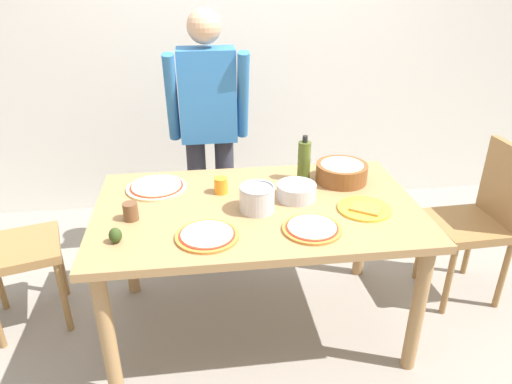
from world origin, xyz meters
The scene contains 17 objects.
ground centered at (0.00, 0.00, 0.00)m, with size 8.00×8.00×0.00m, color gray.
wall_back centered at (0.00, 1.60, 1.30)m, with size 5.60×0.10×2.60m, color silver.
dining_table centered at (0.00, 0.00, 0.67)m, with size 1.60×0.96×0.76m.
person_cook centered at (-0.20, 0.76, 0.94)m, with size 0.49×0.25×1.62m.
chair_wooden_left centered at (-1.32, 0.19, 0.54)m, with size 0.49×0.49×0.95m.
chair_wooden_right centered at (1.32, 0.14, 0.54)m, with size 0.42×0.42×0.95m.
pizza_raw_on_board centered at (-0.51, 0.26, 0.77)m, with size 0.32×0.32×0.02m.
pizza_cooked_on_tray centered at (-0.26, -0.27, 0.77)m, with size 0.28×0.28×0.02m.
pizza_second_cooked centered at (0.21, -0.27, 0.77)m, with size 0.27×0.27×0.02m.
plate_with_slice centered at (0.51, -0.11, 0.77)m, with size 0.26×0.26×0.02m.
popcorn_bowl centered at (0.50, 0.23, 0.82)m, with size 0.28×0.28×0.11m.
mixing_bowl_steel centered at (0.21, 0.05, 0.80)m, with size 0.20×0.20×0.08m.
olive_oil_bottle centered at (0.29, 0.27, 0.87)m, with size 0.07×0.07×0.26m.
steel_pot centered at (-0.01, -0.05, 0.83)m, with size 0.17×0.17×0.13m.
cup_orange centered at (-0.17, 0.17, 0.80)m, with size 0.07×0.07×0.09m, color orange.
cup_small_brown centered at (-0.61, -0.06, 0.80)m, with size 0.07×0.07×0.09m, color brown.
avocado centered at (-0.65, -0.26, 0.80)m, with size 0.06×0.06×0.07m, color #2D4219.
Camera 1 is at (-0.27, -2.06, 1.86)m, focal length 33.18 mm.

